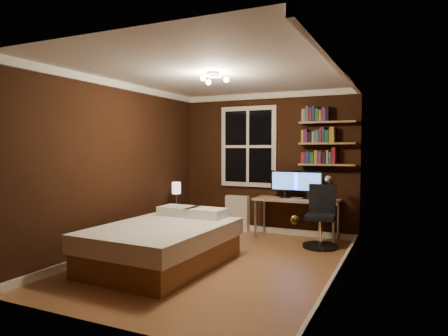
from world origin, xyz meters
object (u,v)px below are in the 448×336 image
at_px(bed, 164,244).
at_px(desk, 297,203).
at_px(bedside_lamp, 176,195).
at_px(monitor_right, 308,185).
at_px(monitor_left, 285,184).
at_px(nightstand, 177,222).
at_px(radiator, 237,213).
at_px(office_chair, 321,224).
at_px(desk_lamp, 329,188).

bearing_deg(bed, desk, 64.27).
distance_m(bedside_lamp, desk, 2.05).
relative_size(bedside_lamp, monitor_right, 0.86).
xyz_separation_m(monitor_left, monitor_right, (0.39, 0.00, 0.00)).
xyz_separation_m(nightstand, bedside_lamp, (0.00, 0.00, 0.47)).
relative_size(bed, desk, 1.42).
height_order(radiator, desk, desk).
height_order(radiator, office_chair, office_chair).
relative_size(nightstand, desk, 0.35).
bearing_deg(monitor_left, radiator, 173.89).
height_order(nightstand, monitor_left, monitor_left).
xyz_separation_m(desk, monitor_left, (-0.22, 0.07, 0.29)).
xyz_separation_m(monitor_right, desk_lamp, (0.39, -0.22, -0.01)).
xyz_separation_m(bedside_lamp, desk, (1.93, 0.69, -0.11)).
bearing_deg(monitor_right, radiator, 175.67).
xyz_separation_m(radiator, desk, (1.15, -0.17, 0.29)).
height_order(nightstand, bedside_lamp, bedside_lamp).
xyz_separation_m(bedside_lamp, monitor_left, (1.71, 0.76, 0.19)).
bearing_deg(desk, monitor_left, 162.13).
distance_m(bed, office_chair, 2.47).
distance_m(bedside_lamp, radiator, 1.23).
bearing_deg(nightstand, bedside_lamp, 0.00).
height_order(nightstand, monitor_right, monitor_right).
xyz_separation_m(monitor_left, office_chair, (0.71, -0.47, -0.55)).
height_order(bedside_lamp, desk, bedside_lamp).
xyz_separation_m(bed, desk, (1.18, 2.23, 0.33)).
distance_m(monitor_right, office_chair, 0.79).
xyz_separation_m(monitor_right, office_chair, (0.32, -0.47, -0.55)).
relative_size(monitor_right, office_chair, 0.52).
xyz_separation_m(desk, monitor_right, (0.17, 0.07, 0.29)).
bearing_deg(office_chair, desk_lamp, 70.52).
bearing_deg(monitor_right, monitor_left, 180.00).
distance_m(bed, bedside_lamp, 1.76).
bearing_deg(monitor_left, desk, -17.87).
distance_m(monitor_left, office_chair, 1.01).
relative_size(desk, office_chair, 1.48).
relative_size(bed, radiator, 3.11).
distance_m(bed, monitor_left, 2.57).
height_order(bedside_lamp, desk_lamp, desk_lamp).
height_order(bed, office_chair, office_chair).
bearing_deg(nightstand, radiator, 67.61).
height_order(monitor_left, monitor_right, same).
bearing_deg(desk, monitor_right, 23.17).
relative_size(bed, bedside_lamp, 4.62).
bearing_deg(bedside_lamp, desk, 19.72).
distance_m(nightstand, desk, 2.08).
relative_size(bed, nightstand, 4.00).
distance_m(bed, radiator, 2.40).
xyz_separation_m(monitor_left, desk_lamp, (0.78, -0.22, -0.01)).
distance_m(bedside_lamp, office_chair, 2.46).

